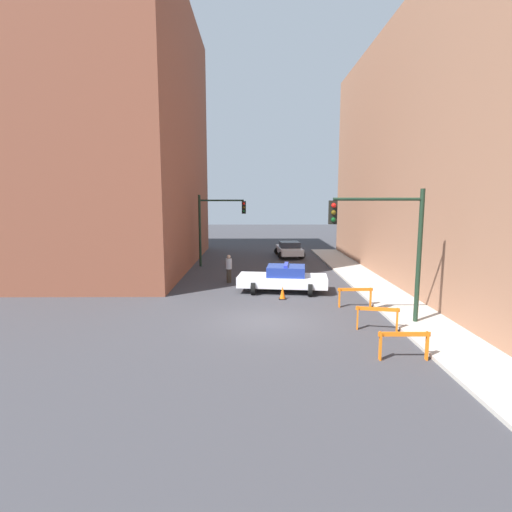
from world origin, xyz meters
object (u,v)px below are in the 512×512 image
(police_car, at_px, (283,278))
(traffic_cone, at_px, (283,293))
(barrier_front, at_px, (404,341))
(parked_car_near, at_px, (289,249))
(pedestrian_crossing, at_px, (229,268))
(barrier_back, at_px, (355,294))
(traffic_light_near, at_px, (390,236))
(traffic_light_far, at_px, (215,220))
(barrier_mid, at_px, (377,315))

(police_car, bearing_deg, traffic_cone, -178.43)
(barrier_front, height_order, traffic_cone, barrier_front)
(parked_car_near, height_order, traffic_cone, parked_car_near)
(pedestrian_crossing, bearing_deg, traffic_cone, 140.11)
(barrier_front, height_order, barrier_back, same)
(barrier_front, distance_m, barrier_back, 6.04)
(traffic_light_near, height_order, traffic_light_far, traffic_light_near)
(traffic_light_near, relative_size, police_car, 1.06)
(traffic_light_near, xyz_separation_m, barrier_mid, (-0.60, -0.75, -2.91))
(parked_car_near, bearing_deg, traffic_light_near, -86.66)
(barrier_back, bearing_deg, parked_car_near, 95.66)
(traffic_light_far, height_order, traffic_cone, traffic_light_far)
(traffic_light_near, xyz_separation_m, police_car, (-3.66, 5.58, -2.81))
(barrier_front, bearing_deg, pedestrian_crossing, 117.82)
(barrier_front, bearing_deg, traffic_light_far, 113.23)
(traffic_light_near, distance_m, barrier_front, 4.63)
(traffic_light_near, xyz_separation_m, traffic_cone, (-3.81, 4.01, -3.21))
(barrier_mid, relative_size, barrier_back, 0.99)
(barrier_mid, distance_m, barrier_back, 3.25)
(traffic_light_far, bearing_deg, barrier_mid, -62.75)
(traffic_light_near, distance_m, traffic_cone, 6.40)
(barrier_front, xyz_separation_m, traffic_cone, (-3.17, 7.55, -0.30))
(parked_car_near, distance_m, traffic_cone, 14.52)
(police_car, relative_size, barrier_mid, 3.10)
(traffic_light_near, distance_m, traffic_light_far, 15.87)
(parked_car_near, bearing_deg, barrier_front, -89.39)
(traffic_light_near, relative_size, pedestrian_crossing, 3.13)
(parked_car_near, distance_m, pedestrian_crossing, 11.41)
(barrier_front, bearing_deg, traffic_light_near, 79.77)
(barrier_back, bearing_deg, police_car, 134.74)
(parked_car_near, xyz_separation_m, pedestrian_crossing, (-4.52, -10.48, 0.19))
(traffic_light_far, height_order, barrier_mid, traffic_light_far)
(traffic_cone, bearing_deg, traffic_light_near, -46.46)
(traffic_cone, bearing_deg, police_car, 84.47)
(police_car, relative_size, traffic_cone, 7.46)
(pedestrian_crossing, bearing_deg, barrier_mid, 138.93)
(police_car, relative_size, barrier_front, 3.06)
(traffic_light_near, height_order, barrier_back, traffic_light_near)
(traffic_light_near, xyz_separation_m, parked_car_near, (-2.18, 18.43, -2.86))
(pedestrian_crossing, relative_size, barrier_front, 1.04)
(parked_car_near, bearing_deg, traffic_light_far, -144.40)
(barrier_front, xyz_separation_m, barrier_mid, (0.04, 2.79, 0.00))
(parked_car_near, distance_m, barrier_back, 16.01)
(police_car, distance_m, barrier_back, 4.34)
(barrier_mid, bearing_deg, pedestrian_crossing, 125.06)
(barrier_mid, bearing_deg, traffic_light_far, 117.25)
(traffic_light_near, distance_m, barrier_back, 3.89)
(traffic_light_far, relative_size, pedestrian_crossing, 3.13)
(traffic_light_far, bearing_deg, traffic_cone, -66.45)
(barrier_front, distance_m, barrier_mid, 2.79)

